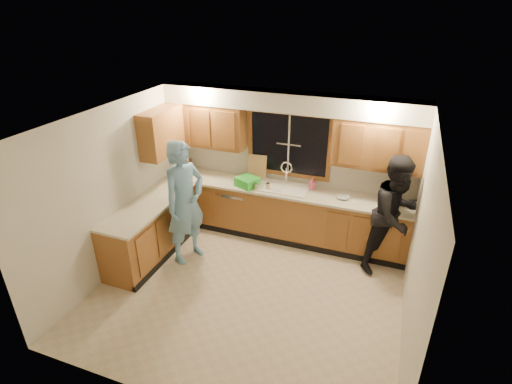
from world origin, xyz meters
TOP-DOWN VIEW (x-y plane):
  - floor at (0.00, 0.00)m, footprint 4.20×4.20m
  - ceiling at (0.00, 0.00)m, footprint 4.20×4.20m
  - wall_back at (0.00, 1.90)m, footprint 4.20×0.00m
  - wall_left at (-2.10, 0.00)m, footprint 0.00×3.80m
  - wall_right at (2.10, 0.00)m, footprint 0.00×3.80m
  - base_cabinets_back at (0.00, 1.60)m, footprint 4.20×0.60m
  - base_cabinets_left at (-1.80, 0.35)m, footprint 0.60×1.90m
  - countertop_back at (0.00, 1.58)m, footprint 4.20×0.63m
  - countertop_left at (-1.79, 0.35)m, footprint 0.63×1.90m
  - upper_cabinets_left at (-1.43, 1.73)m, footprint 1.35×0.33m
  - upper_cabinets_right at (1.43, 1.73)m, footprint 1.35×0.33m
  - upper_cabinets_return at (-1.94, 1.12)m, footprint 0.33×0.90m
  - soffit at (0.00, 1.72)m, footprint 4.20×0.35m
  - window_frame at (0.00, 1.89)m, footprint 1.44×0.03m
  - sink at (0.00, 1.60)m, footprint 0.86×0.52m
  - dishwasher at (-0.85, 1.59)m, footprint 0.60×0.56m
  - stove at (-1.80, -0.22)m, footprint 0.58×0.75m
  - man at (-1.20, 0.46)m, footprint 0.70×0.84m
  - woman at (1.83, 1.30)m, footprint 1.12×1.14m
  - knife_block at (-1.85, 1.76)m, footprint 0.15×0.14m
  - cutting_board at (-0.53, 1.82)m, footprint 0.33×0.14m
  - dish_crate at (-0.59, 1.48)m, footprint 0.42×0.41m
  - soap_bottle at (0.47, 1.75)m, footprint 0.12×0.12m
  - bowl at (1.01, 1.57)m, footprint 0.20×0.20m
  - can_left at (-0.40, 1.38)m, footprint 0.09×0.09m
  - can_right at (-0.21, 1.45)m, footprint 0.09×0.09m

SIDE VIEW (x-z plane):
  - floor at x=0.00m, z-range 0.00..0.00m
  - dishwasher at x=-0.85m, z-range 0.00..0.82m
  - base_cabinets_back at x=0.00m, z-range 0.00..0.88m
  - base_cabinets_left at x=-1.80m, z-range 0.00..0.88m
  - stove at x=-1.80m, z-range 0.00..0.90m
  - sink at x=0.00m, z-range 0.58..1.15m
  - countertop_back at x=0.00m, z-range 0.88..0.92m
  - countertop_left at x=-1.79m, z-range 0.88..0.92m
  - woman at x=1.83m, z-range 0.00..1.85m
  - bowl at x=1.01m, z-range 0.92..0.97m
  - can_left at x=-0.40m, z-range 0.92..1.04m
  - can_right at x=-0.21m, z-range 0.92..1.05m
  - man at x=-1.20m, z-range 0.00..1.97m
  - dish_crate at x=-0.59m, z-range 0.92..1.07m
  - soap_bottle at x=0.47m, z-range 0.92..1.12m
  - knife_block at x=-1.85m, z-range 0.92..1.12m
  - cutting_board at x=-0.53m, z-range 0.92..1.35m
  - wall_back at x=0.00m, z-range -0.85..3.35m
  - wall_left at x=-2.10m, z-range -0.65..3.15m
  - wall_right at x=2.10m, z-range -0.65..3.15m
  - window_frame at x=0.00m, z-range 1.03..2.17m
  - upper_cabinets_left at x=-1.43m, z-range 1.45..2.20m
  - upper_cabinets_right at x=1.43m, z-range 1.45..2.20m
  - upper_cabinets_return at x=-1.94m, z-range 1.45..2.20m
  - soffit at x=0.00m, z-range 2.20..2.50m
  - ceiling at x=0.00m, z-range 2.50..2.50m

